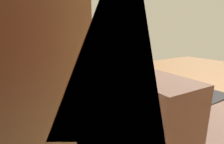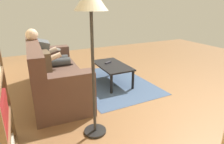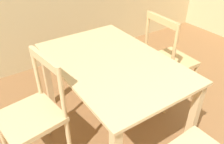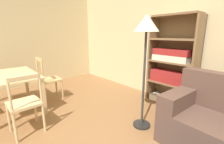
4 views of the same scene
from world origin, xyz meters
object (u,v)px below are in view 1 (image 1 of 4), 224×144
Objects in this scene: couch at (106,113)px; coffee_table at (182,91)px; person_lounging at (93,80)px; tv_remote at (173,84)px.

coffee_table is at bearing -89.84° from couch.
person_lounging reaches higher than tv_remote.
person_lounging is (0.32, -0.02, 0.25)m from couch.
person_lounging is at bearing -4.40° from couch.
tv_remote is (0.15, -1.16, 0.05)m from couch.
person_lounging is 1.16m from tv_remote.
person_lounging reaches higher than coffee_table.
couch is 0.41m from person_lounging.
couch reaches higher than coffee_table.
couch is 12.20× the size of tv_remote.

